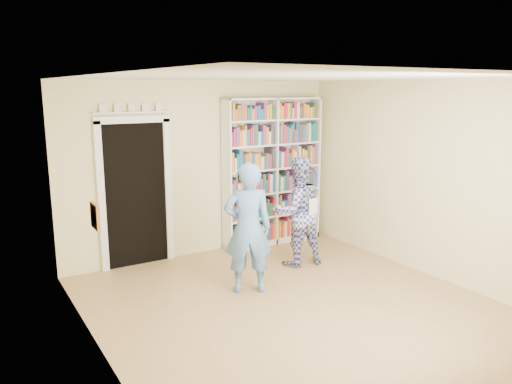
% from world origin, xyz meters
% --- Properties ---
extents(floor, '(5.00, 5.00, 0.00)m').
position_xyz_m(floor, '(0.00, 0.00, 0.00)').
color(floor, '#A17F4E').
rests_on(floor, ground).
extents(ceiling, '(5.00, 5.00, 0.00)m').
position_xyz_m(ceiling, '(0.00, 0.00, 2.70)').
color(ceiling, white).
rests_on(ceiling, wall_back).
extents(wall_back, '(4.50, 0.00, 4.50)m').
position_xyz_m(wall_back, '(0.00, 2.50, 1.35)').
color(wall_back, beige).
rests_on(wall_back, floor).
extents(wall_left, '(0.00, 5.00, 5.00)m').
position_xyz_m(wall_left, '(-2.25, 0.00, 1.35)').
color(wall_left, beige).
rests_on(wall_left, floor).
extents(wall_right, '(0.00, 5.00, 5.00)m').
position_xyz_m(wall_right, '(2.25, 0.00, 1.35)').
color(wall_right, beige).
rests_on(wall_right, floor).
extents(bookshelf, '(1.77, 0.33, 2.43)m').
position_xyz_m(bookshelf, '(1.19, 2.34, 1.23)').
color(bookshelf, white).
rests_on(bookshelf, floor).
extents(doorway, '(1.10, 0.08, 2.43)m').
position_xyz_m(doorway, '(-1.10, 2.48, 1.18)').
color(doorway, black).
rests_on(doorway, floor).
extents(wall_art, '(0.03, 0.25, 0.25)m').
position_xyz_m(wall_art, '(-2.23, 0.20, 1.40)').
color(wall_art, brown).
rests_on(wall_art, wall_left).
extents(man_blue, '(0.73, 0.62, 1.69)m').
position_xyz_m(man_blue, '(-0.22, 0.75, 0.84)').
color(man_blue, '#5987C6').
rests_on(man_blue, floor).
extents(man_plaid, '(0.87, 0.72, 1.62)m').
position_xyz_m(man_plaid, '(0.92, 1.25, 0.81)').
color(man_plaid, navy).
rests_on(man_plaid, floor).
extents(paper_sheet, '(0.19, 0.06, 0.27)m').
position_xyz_m(paper_sheet, '(1.01, 1.00, 0.91)').
color(paper_sheet, white).
rests_on(paper_sheet, man_plaid).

